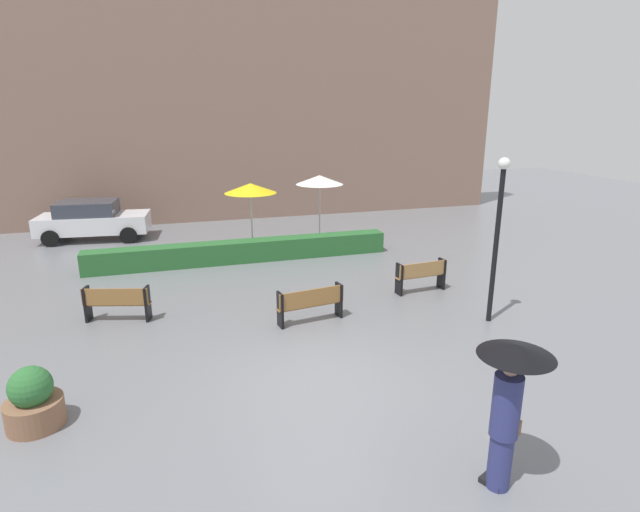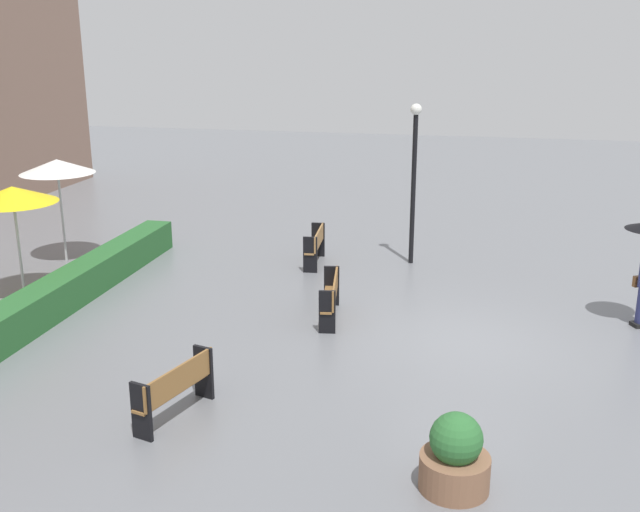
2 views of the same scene
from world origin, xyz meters
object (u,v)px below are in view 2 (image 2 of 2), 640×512
at_px(planter_pot, 455,457).
at_px(patio_umbrella_yellow, 13,195).
at_px(bench_far_left, 176,387).
at_px(patio_umbrella_white, 57,167).
at_px(bench_mid_center, 331,295).
at_px(lamp_post, 414,168).
at_px(bench_far_right, 316,244).

height_order(planter_pot, patio_umbrella_yellow, patio_umbrella_yellow).
bearing_deg(patio_umbrella_yellow, planter_pot, -118.63).
xyz_separation_m(bench_far_left, patio_umbrella_white, (7.07, 6.03, 1.94)).
bearing_deg(bench_mid_center, patio_umbrella_white, 71.54).
bearing_deg(lamp_post, planter_pot, -171.07).
relative_size(bench_far_right, lamp_post, 0.39).
xyz_separation_m(lamp_post, patio_umbrella_white, (-1.76, 8.70, 0.00)).
distance_m(bench_far_right, bench_mid_center, 3.80).
distance_m(bench_mid_center, lamp_post, 4.83).
xyz_separation_m(lamp_post, patio_umbrella_yellow, (-4.55, 8.08, -0.11)).
distance_m(lamp_post, patio_umbrella_white, 8.88).
bearing_deg(patio_umbrella_yellow, bench_far_left, -128.34).
height_order(bench_mid_center, patio_umbrella_yellow, patio_umbrella_yellow).
relative_size(bench_far_right, bench_far_left, 0.96).
bearing_deg(bench_mid_center, lamp_post, -15.81).
height_order(patio_umbrella_yellow, patio_umbrella_white, patio_umbrella_white).
distance_m(bench_far_left, patio_umbrella_yellow, 7.14).
height_order(planter_pot, lamp_post, lamp_post).
xyz_separation_m(bench_mid_center, patio_umbrella_white, (2.50, 7.49, 1.94)).
relative_size(planter_pot, lamp_post, 0.26).
bearing_deg(bench_far_right, lamp_post, -74.77).
xyz_separation_m(bench_mid_center, lamp_post, (4.26, -1.21, 1.94)).
distance_m(bench_far_right, bench_far_left, 8.19).
bearing_deg(patio_umbrella_yellow, lamp_post, -60.64).
bearing_deg(bench_mid_center, bench_far_right, 17.55).
distance_m(patio_umbrella_yellow, patio_umbrella_white, 2.86).
xyz_separation_m(patio_umbrella_yellow, patio_umbrella_white, (2.79, 0.62, 0.11)).
relative_size(bench_far_left, patio_umbrella_white, 0.61).
bearing_deg(lamp_post, patio_umbrella_yellow, 119.36).
relative_size(bench_far_right, patio_umbrella_yellow, 0.62).
bearing_deg(lamp_post, bench_mid_center, 164.19).
height_order(bench_mid_center, planter_pot, planter_pot).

